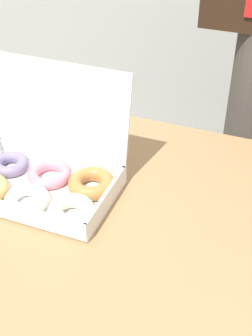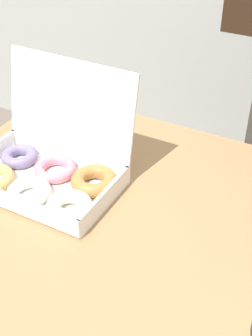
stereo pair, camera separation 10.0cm
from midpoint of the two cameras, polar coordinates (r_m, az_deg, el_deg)
name	(u,v)px [view 1 (the left image)]	position (r m, az deg, el deg)	size (l,w,h in m)	color
table	(151,326)	(1.28, 0.75, -18.81)	(1.11, 0.81, 0.73)	#99754C
donut_box	(44,176)	(1.09, -12.52, -1.08)	(0.36, 0.28, 0.26)	white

